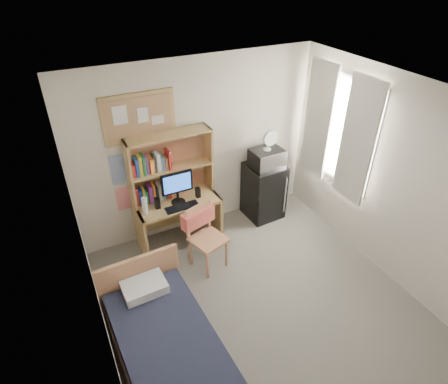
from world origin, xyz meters
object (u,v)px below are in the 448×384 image
desk (179,221)px  mini_fridge (263,190)px  desk_chair (208,239)px  speaker_right (198,192)px  microwave (267,158)px  bulletin_board (139,117)px  desk_fan (268,141)px  monitor (177,188)px  bed (172,358)px  speaker_left (157,203)px

desk → mini_fridge: (1.46, 0.02, 0.09)m
desk_chair → speaker_right: 0.71m
desk_chair → microwave: size_ratio=1.97×
bulletin_board → desk_fan: 1.88m
monitor → speaker_right: (0.30, 0.00, -0.16)m
speaker_right → mini_fridge: bearing=3.5°
monitor → desk_fan: size_ratio=1.58×
mini_fridge → bed: bearing=-142.1°
desk_chair → bed: (-0.99, -1.29, -0.21)m
speaker_right → microwave: size_ratio=0.33×
bulletin_board → desk_chair: size_ratio=1.01×
monitor → bulletin_board: bearing=130.6°
desk_chair → mini_fridge: (1.28, 0.69, -0.00)m
desk_fan → bulletin_board: bearing=167.3°
mini_fridge → speaker_left: (-1.76, -0.08, 0.35)m
desk_chair → desk: bearing=87.9°
bulletin_board → speaker_left: 1.16m
bed → speaker_right: bearing=57.3°
desk → speaker_right: bearing=-11.3°
mini_fridge → monitor: 1.55m
desk_chair → monitor: bearing=89.3°
speaker_left → desk_chair: bearing=-52.4°
desk → speaker_left: bearing=-168.7°
bulletin_board → desk_fan: bulletin_board is taller
bed → speaker_right: speaker_right is taller
speaker_right → bulletin_board: bearing=149.4°
mini_fridge → speaker_right: bearing=-179.3°
speaker_right → desk_fan: size_ratio=0.52×
microwave → desk_fan: (0.00, 0.00, 0.29)m
mini_fridge → desk_fan: desk_fan is taller
mini_fridge → bed: (-2.27, -1.98, -0.21)m
bed → microwave: size_ratio=3.95×
speaker_left → speaker_right: (0.60, 0.00, -0.01)m
bulletin_board → mini_fridge: (1.77, -0.28, -1.46)m
speaker_right → desk_fan: 1.28m
desk → monitor: (0.00, -0.06, 0.60)m
speaker_left → microwave: 1.78m
desk_chair → monitor: (-0.18, 0.61, 0.50)m
desk → desk_chair: 0.70m
monitor → desk_chair: bearing=-74.4°
bed → bulletin_board: bearing=75.1°
bulletin_board → microwave: bulletin_board is taller
microwave → desk_fan: size_ratio=1.58×
speaker_right → bed: bearing=-120.8°
desk → speaker_right: 0.54m
mini_fridge → desk: bearing=177.6°
bulletin_board → desk_fan: bearing=-9.5°
speaker_left → microwave: (1.76, 0.06, 0.24)m
desk → speaker_right: size_ratio=7.63×
bed → speaker_left: bearing=72.5°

